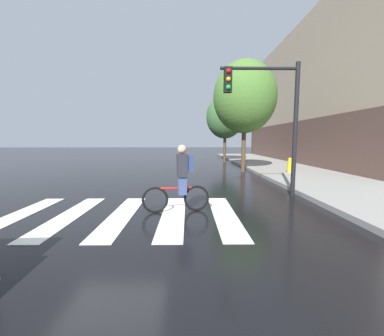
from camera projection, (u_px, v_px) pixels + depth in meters
ground_plane at (110, 215)px, 5.94m from camera, size 120.00×120.00×0.00m
crosswalk_stripes at (122, 215)px, 5.94m from camera, size 5.52×3.41×0.01m
cyclist at (181, 179)px, 6.18m from camera, size 1.70×0.39×1.69m
traffic_light_near at (270, 106)px, 7.69m from camera, size 2.47×0.28×4.20m
fire_hydrant at (290, 165)px, 12.61m from camera, size 0.33×0.22×0.78m
street_tree_near at (245, 97)px, 13.78m from camera, size 3.51×3.51×6.23m
street_tree_mid at (225, 117)px, 20.45m from camera, size 3.11×3.11×5.54m
corner_building at (376, 100)px, 20.03m from camera, size 14.73×21.49×10.31m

